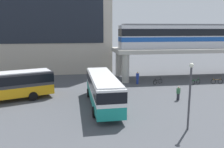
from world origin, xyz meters
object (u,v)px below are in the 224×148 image
(bus_secondary, at_px, (1,84))
(pedestrian_at_kerb, at_px, (178,94))
(bicycle_green, at_px, (196,82))
(train, at_px, (191,36))
(pedestrian_near_building, at_px, (137,78))
(bicycle_black, at_px, (158,81))
(bicycle_brown, at_px, (217,81))
(bus_main, at_px, (103,87))
(station_building, at_px, (24,17))

(bus_secondary, bearing_deg, pedestrian_at_kerb, -6.86)
(bus_secondary, xyz_separation_m, bicycle_green, (25.24, 4.47, -1.63))
(train, relative_size, pedestrian_near_building, 12.94)
(bus_secondary, bearing_deg, bicycle_black, 15.72)
(bus_secondary, bearing_deg, bicycle_brown, 8.81)
(bus_main, bearing_deg, pedestrian_near_building, 56.00)
(bus_main, height_order, pedestrian_at_kerb, bus_main)
(train, bearing_deg, station_building, 159.10)
(station_building, bearing_deg, bicycle_black, -35.49)
(bicycle_black, bearing_deg, pedestrian_at_kerb, -93.10)
(train, relative_size, bicycle_black, 14.31)
(station_building, distance_m, bicycle_green, 32.69)
(train, height_order, pedestrian_near_building, train)
(station_building, height_order, pedestrian_at_kerb, station_building)
(bicycle_black, xyz_separation_m, pedestrian_near_building, (-2.98, 0.34, 0.51))
(bicycle_brown, bearing_deg, pedestrian_near_building, 172.52)
(train, distance_m, bus_main, 21.24)
(bicycle_black, bearing_deg, bus_secondary, -164.28)
(bicycle_black, xyz_separation_m, pedestrian_at_kerb, (-0.43, -7.95, 0.38))
(bicycle_brown, bearing_deg, train, 106.82)
(bus_main, relative_size, bicycle_green, 6.43)
(pedestrian_at_kerb, relative_size, pedestrian_near_building, 0.87)
(pedestrian_at_kerb, bearing_deg, bus_secondary, 173.14)
(station_building, xyz_separation_m, bus_main, (12.18, -23.85, -8.22))
(train, bearing_deg, pedestrian_at_kerb, -120.81)
(bus_secondary, relative_size, pedestrian_at_kerb, 7.09)
(station_building, bearing_deg, bus_main, -62.94)
(train, relative_size, pedestrian_at_kerb, 14.91)
(bus_main, distance_m, bicycle_brown, 19.29)
(bicycle_black, bearing_deg, bus_main, -136.23)
(bicycle_black, relative_size, bicycle_green, 0.96)
(bicycle_green, bearing_deg, station_building, 148.47)
(train, bearing_deg, pedestrian_near_building, -157.75)
(bus_secondary, relative_size, bicycle_black, 6.81)
(bicycle_black, relative_size, bicycle_brown, 0.92)
(pedestrian_near_building, bearing_deg, bicycle_brown, -7.48)
(bus_secondary, relative_size, bicycle_brown, 6.29)
(bicycle_black, relative_size, pedestrian_at_kerb, 1.04)
(bicycle_brown, bearing_deg, bus_secondary, -171.19)
(bus_secondary, bearing_deg, station_building, 93.67)
(bicycle_green, bearing_deg, bus_secondary, -169.96)
(bus_main, relative_size, bus_secondary, 0.99)
(pedestrian_at_kerb, bearing_deg, bicycle_green, 49.87)
(bicycle_brown, distance_m, pedestrian_near_building, 11.71)
(bus_secondary, bearing_deg, pedestrian_near_building, 19.34)
(bus_main, height_order, bicycle_green, bus_main)
(bus_main, height_order, bus_secondary, same)
(train, bearing_deg, bus_secondary, -159.57)
(bicycle_green, bearing_deg, bus_main, -152.30)
(train, xyz_separation_m, bicycle_green, (-1.62, -5.54, -6.48))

